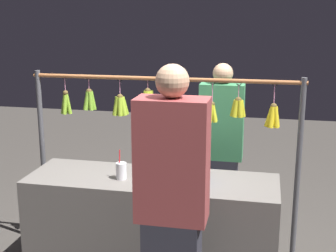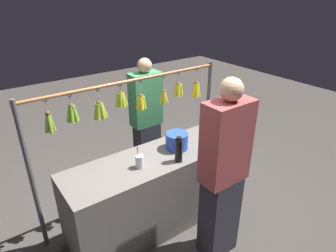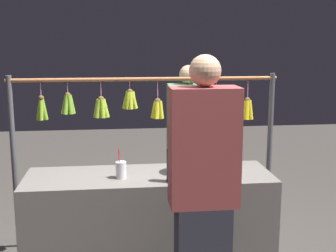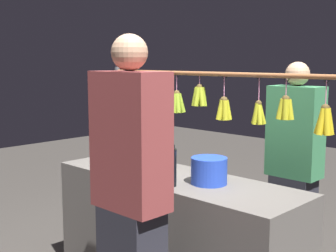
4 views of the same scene
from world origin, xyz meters
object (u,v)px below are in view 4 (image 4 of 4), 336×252
drink_cup (147,164)px  customer_person (131,202)px  blue_bucket (209,171)px  vendor_person (294,172)px  water_bottle (171,167)px

drink_cup → customer_person: bearing=130.6°
blue_bucket → vendor_person: bearing=-100.0°
blue_bucket → vendor_person: 0.84m
drink_cup → vendor_person: vendor_person is taller
water_bottle → blue_bucket: size_ratio=1.13×
water_bottle → vendor_person: vendor_person is taller
vendor_person → blue_bucket: bearing=80.0°
drink_cup → customer_person: size_ratio=0.13×
vendor_person → customer_person: (0.14, 1.48, 0.07)m
drink_cup → vendor_person: bearing=-125.4°
vendor_person → customer_person: bearing=84.5°
vendor_person → customer_person: 1.49m
blue_bucket → vendor_person: size_ratio=0.14×
water_bottle → vendor_person: 1.08m
water_bottle → customer_person: 0.48m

